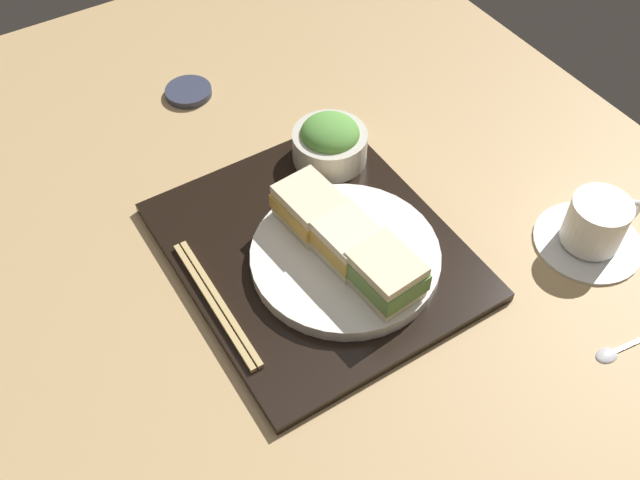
# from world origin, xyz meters

# --- Properties ---
(ground_plane) EXTENTS (1.40, 1.00, 0.03)m
(ground_plane) POSITION_xyz_m (0.00, 0.00, -0.01)
(ground_plane) COLOR tan
(serving_tray) EXTENTS (0.38, 0.33, 0.01)m
(serving_tray) POSITION_xyz_m (-0.01, -0.04, 0.01)
(serving_tray) COLOR black
(serving_tray) RESTS_ON ground_plane
(sandwich_plate) EXTENTS (0.24, 0.24, 0.02)m
(sandwich_plate) POSITION_xyz_m (0.03, -0.03, 0.02)
(sandwich_plate) COLOR white
(sandwich_plate) RESTS_ON serving_tray
(sandwich_near) EXTENTS (0.08, 0.07, 0.05)m
(sandwich_near) POSITION_xyz_m (-0.04, -0.04, 0.06)
(sandwich_near) COLOR beige
(sandwich_near) RESTS_ON sandwich_plate
(sandwich_middle) EXTENTS (0.08, 0.07, 0.05)m
(sandwich_middle) POSITION_xyz_m (0.03, -0.03, 0.06)
(sandwich_middle) COLOR #EFE5C1
(sandwich_middle) RESTS_ON sandwich_plate
(sandwich_far) EXTENTS (0.09, 0.07, 0.05)m
(sandwich_far) POSITION_xyz_m (0.10, -0.02, 0.06)
(sandwich_far) COLOR beige
(sandwich_far) RESTS_ON sandwich_plate
(salad_bowl) EXTENTS (0.10, 0.10, 0.07)m
(salad_bowl) POSITION_xyz_m (-0.13, 0.06, 0.05)
(salad_bowl) COLOR beige
(salad_bowl) RESTS_ON serving_tray
(chopsticks_pair) EXTENTS (0.21, 0.02, 0.01)m
(chopsticks_pair) POSITION_xyz_m (0.01, -0.19, 0.02)
(chopsticks_pair) COLOR tan
(chopsticks_pair) RESTS_ON serving_tray
(coffee_cup) EXTENTS (0.14, 0.14, 0.07)m
(coffee_cup) POSITION_xyz_m (0.17, 0.27, 0.03)
(coffee_cup) COLOR white
(coffee_cup) RESTS_ON ground_plane
(small_sauce_dish) EXTENTS (0.07, 0.07, 0.01)m
(small_sauce_dish) POSITION_xyz_m (-0.38, -0.04, 0.01)
(small_sauce_dish) COLOR #33384C
(small_sauce_dish) RESTS_ON ground_plane
(teaspoon) EXTENTS (0.02, 0.09, 0.01)m
(teaspoon) POSITION_xyz_m (0.30, 0.17, 0.00)
(teaspoon) COLOR silver
(teaspoon) RESTS_ON ground_plane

